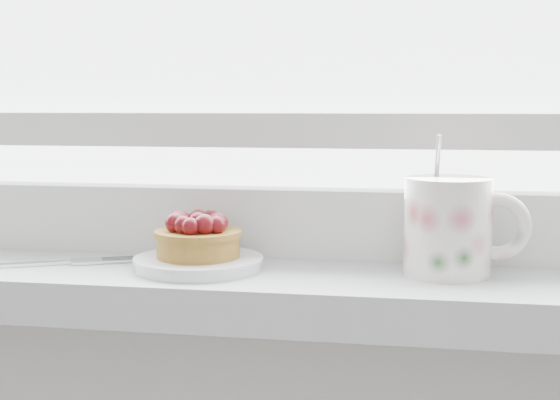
% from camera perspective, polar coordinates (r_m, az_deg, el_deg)
% --- Properties ---
extents(saucer, '(0.12, 0.12, 0.01)m').
position_cam_1_polar(saucer, '(0.75, -5.98, -4.61)').
color(saucer, white).
rests_on(saucer, windowsill).
extents(raspberry_tart, '(0.08, 0.08, 0.04)m').
position_cam_1_polar(raspberry_tart, '(0.75, -6.02, -2.66)').
color(raspberry_tart, brown).
rests_on(raspberry_tart, saucer).
extents(floral_mug, '(0.12, 0.08, 0.13)m').
position_cam_1_polar(floral_mug, '(0.73, 12.41, -1.76)').
color(floral_mug, white).
rests_on(floral_mug, windowsill).
extents(fork, '(0.19, 0.10, 0.00)m').
position_cam_1_polar(fork, '(0.80, -17.69, -4.48)').
color(fork, silver).
rests_on(fork, windowsill).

